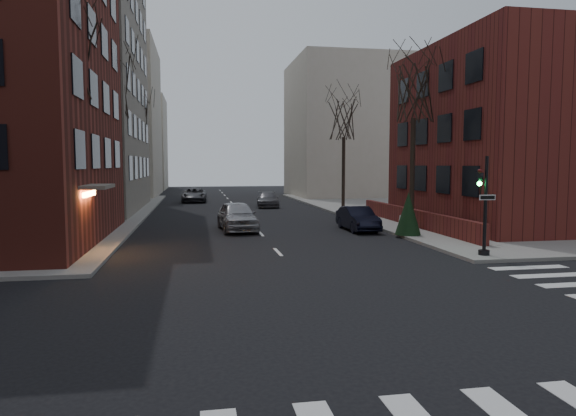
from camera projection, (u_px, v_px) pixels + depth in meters
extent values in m
plane|color=black|center=(369.00, 349.00, 10.60)|extent=(160.00, 160.00, 0.00)
cube|color=gray|center=(571.00, 207.00, 45.13)|extent=(44.00, 44.00, 0.15)
cube|color=gray|center=(17.00, 33.00, 39.76)|extent=(18.00, 18.00, 28.00)
cube|color=#5B201A|center=(523.00, 137.00, 31.68)|extent=(12.00, 14.00, 11.00)
cube|color=#5B201A|center=(412.00, 217.00, 30.82)|extent=(0.35, 16.00, 1.00)
cube|color=#C0B4A2|center=(97.00, 121.00, 61.13)|extent=(14.00, 16.00, 18.00)
cube|color=#C0B4A2|center=(351.00, 129.00, 61.60)|extent=(14.00, 14.00, 16.00)
cube|color=#C0B4A2|center=(132.00, 143.00, 78.32)|extent=(10.00, 12.00, 14.00)
cylinder|color=black|center=(485.00, 206.00, 20.66)|extent=(0.14, 0.14, 4.00)
cylinder|color=black|center=(484.00, 252.00, 20.82)|extent=(0.44, 0.44, 0.20)
imported|color=black|center=(480.00, 185.00, 20.54)|extent=(0.16, 0.20, 1.00)
sphere|color=#19FF4C|center=(480.00, 184.00, 20.48)|extent=(0.18, 0.18, 0.18)
cube|color=white|center=(487.00, 197.00, 20.51)|extent=(0.70, 0.03, 0.22)
cylinder|color=#2D231C|center=(73.00, 172.00, 22.49)|extent=(0.28, 0.28, 6.65)
cylinder|color=#2D231C|center=(115.00, 167.00, 34.24)|extent=(0.28, 0.28, 7.00)
cylinder|color=#2D231C|center=(138.00, 170.00, 48.00)|extent=(0.28, 0.28, 6.30)
cylinder|color=#2D231C|center=(412.00, 173.00, 29.53)|extent=(0.28, 0.28, 6.30)
cylinder|color=#2D231C|center=(343.00, 173.00, 43.27)|extent=(0.28, 0.28, 5.95)
cylinder|color=black|center=(115.00, 176.00, 30.46)|extent=(0.12, 0.12, 6.00)
sphere|color=#FFA54C|center=(114.00, 123.00, 30.20)|extent=(0.36, 0.36, 0.36)
cylinder|color=black|center=(147.00, 171.00, 50.08)|extent=(0.12, 0.12, 6.00)
sphere|color=#FFA54C|center=(146.00, 139.00, 49.81)|extent=(0.36, 0.36, 0.36)
imported|color=black|center=(358.00, 219.00, 29.58)|extent=(1.53, 4.22, 1.38)
imported|color=#949499|center=(237.00, 216.00, 29.62)|extent=(2.30, 5.08, 1.69)
imported|color=#46464B|center=(268.00, 199.00, 46.12)|extent=(2.33, 4.82, 1.35)
imported|color=#3C3C41|center=(194.00, 195.00, 51.99)|extent=(2.58, 5.26, 1.44)
cube|color=silver|center=(406.00, 224.00, 27.39)|extent=(0.64, 0.72, 0.96)
cone|color=black|center=(408.00, 213.00, 26.74)|extent=(1.47, 1.47, 2.24)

